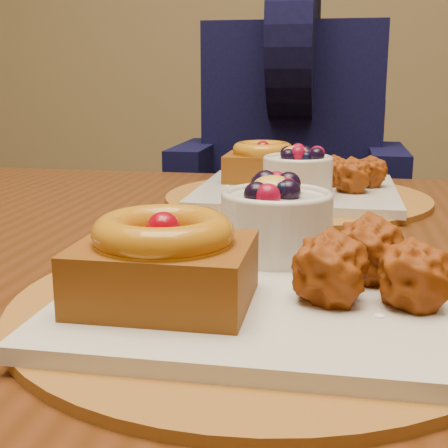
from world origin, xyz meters
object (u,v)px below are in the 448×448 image
at_px(place_setting_near, 255,271).
at_px(place_setting_far, 295,183).
at_px(chair_far, 300,259).
at_px(diner, 294,105).
at_px(dining_table, 282,304).

height_order(place_setting_near, place_setting_far, place_setting_near).
xyz_separation_m(chair_far, diner, (-0.02, -0.02, 0.38)).
bearing_deg(chair_far, place_setting_far, -94.99).
distance_m(place_setting_far, diner, 0.60).
bearing_deg(place_setting_near, diner, 92.57).
bearing_deg(dining_table, place_setting_near, -90.98).
distance_m(dining_table, chair_far, 0.86).
height_order(dining_table, diner, diner).
relative_size(place_setting_near, diner, 0.47).
xyz_separation_m(dining_table, place_setting_far, (-0.00, 0.21, 0.10)).
relative_size(dining_table, chair_far, 1.83).
bearing_deg(chair_far, place_setting_near, -95.95).
bearing_deg(chair_far, diner, -141.08).
height_order(dining_table, chair_far, chair_far).
bearing_deg(place_setting_far, place_setting_near, -90.09).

